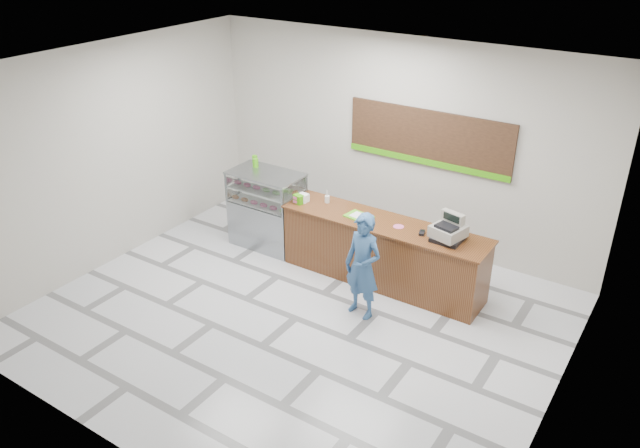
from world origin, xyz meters
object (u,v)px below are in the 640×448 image
Objects in this scene: display_case at (267,209)px; cash_register at (449,231)px; sales_counter at (383,252)px; customer at (363,266)px; serving_tray at (359,216)px.

display_case is 3.27m from cash_register.
sales_counter is 0.98m from customer.
serving_tray is (-0.40, -0.05, 0.52)m from sales_counter.
display_case reaches higher than sales_counter.
display_case is 3.04× the size of serving_tray.
customer reaches higher than cash_register.
sales_counter is 7.44× the size of serving_tray.
cash_register reaches higher than display_case.
sales_counter is 6.34× the size of cash_register.
serving_tray is (-1.42, -0.05, -0.13)m from cash_register.
serving_tray is 1.08m from customer.
cash_register is at bearing 0.06° from display_case.
customer is (0.58, -0.88, -0.26)m from serving_tray.
serving_tray is at bearing -172.75° from sales_counter.
display_case reaches higher than serving_tray.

